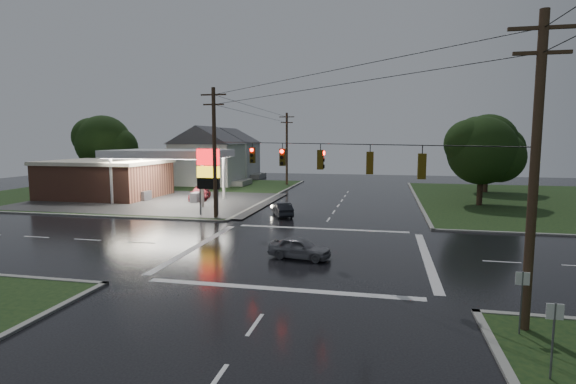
% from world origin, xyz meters
% --- Properties ---
extents(ground, '(120.00, 120.00, 0.00)m').
position_xyz_m(ground, '(0.00, 0.00, 0.00)').
color(ground, black).
rests_on(ground, ground).
extents(grass_nw, '(36.00, 36.00, 0.08)m').
position_xyz_m(grass_nw, '(-26.00, 26.00, 0.04)').
color(grass_nw, black).
rests_on(grass_nw, ground).
extents(gas_station, '(26.20, 18.00, 5.60)m').
position_xyz_m(gas_station, '(-25.68, 19.70, 2.55)').
color(gas_station, '#2D2D2D').
rests_on(gas_station, ground).
extents(pylon_sign, '(2.00, 0.35, 6.00)m').
position_xyz_m(pylon_sign, '(-10.50, 10.50, 4.01)').
color(pylon_sign, '#59595E').
rests_on(pylon_sign, ground).
extents(utility_pole_nw, '(2.20, 0.32, 11.00)m').
position_xyz_m(utility_pole_nw, '(-9.50, 9.50, 5.72)').
color(utility_pole_nw, '#382619').
rests_on(utility_pole_nw, ground).
extents(utility_pole_se, '(2.20, 0.32, 11.00)m').
position_xyz_m(utility_pole_se, '(9.50, -9.50, 5.72)').
color(utility_pole_se, '#382619').
rests_on(utility_pole_se, ground).
extents(utility_pole_n, '(2.20, 0.32, 10.50)m').
position_xyz_m(utility_pole_n, '(-9.50, 38.00, 5.47)').
color(utility_pole_n, '#382619').
rests_on(utility_pole_n, ground).
extents(traffic_signals, '(26.87, 26.87, 1.47)m').
position_xyz_m(traffic_signals, '(0.02, -0.02, 6.48)').
color(traffic_signals, black).
rests_on(traffic_signals, ground).
extents(house_near, '(11.05, 8.48, 8.60)m').
position_xyz_m(house_near, '(-20.95, 36.00, 4.41)').
color(house_near, silver).
rests_on(house_near, ground).
extents(house_far, '(11.05, 8.48, 8.60)m').
position_xyz_m(house_far, '(-21.95, 48.00, 4.41)').
color(house_far, silver).
rests_on(house_far, ground).
extents(tree_nw_behind, '(8.93, 7.60, 10.00)m').
position_xyz_m(tree_nw_behind, '(-33.84, 29.99, 6.18)').
color(tree_nw_behind, black).
rests_on(tree_nw_behind, ground).
extents(tree_ne_near, '(7.99, 6.80, 8.98)m').
position_xyz_m(tree_ne_near, '(14.14, 21.99, 5.56)').
color(tree_ne_near, black).
rests_on(tree_ne_near, ground).
extents(tree_ne_far, '(8.46, 7.20, 9.80)m').
position_xyz_m(tree_ne_far, '(17.15, 33.99, 6.18)').
color(tree_ne_far, black).
rests_on(tree_ne_far, ground).
extents(car_north, '(2.69, 3.91, 1.22)m').
position_xyz_m(car_north, '(-4.16, 11.75, 0.61)').
color(car_north, black).
rests_on(car_north, ground).
extents(car_crossing, '(3.76, 2.01, 1.22)m').
position_xyz_m(car_crossing, '(-0.10, -1.63, 0.61)').
color(car_crossing, slate).
rests_on(car_crossing, ground).
extents(car_pump, '(3.08, 5.13, 1.39)m').
position_xyz_m(car_pump, '(-15.47, 20.09, 0.70)').
color(car_pump, maroon).
rests_on(car_pump, ground).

